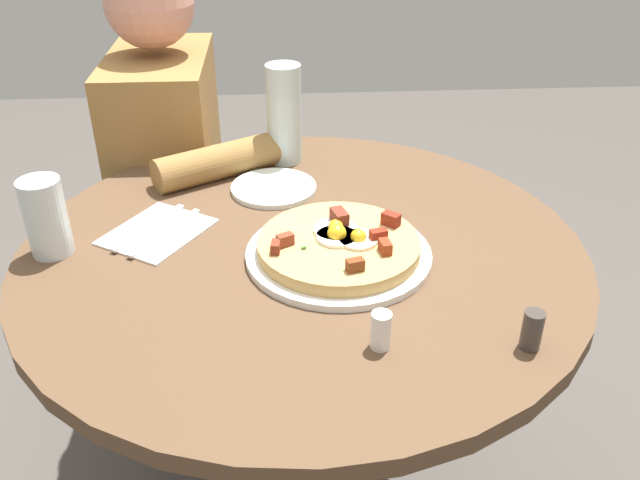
# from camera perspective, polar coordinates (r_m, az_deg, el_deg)

# --- Properties ---
(dining_table) EXTENTS (0.95, 0.95, 0.75)m
(dining_table) POSITION_cam_1_polar(r_m,az_deg,el_deg) (1.24, -1.40, -7.34)
(dining_table) COLOR brown
(dining_table) RESTS_ON ground_plane
(person_seated) EXTENTS (0.53, 0.41, 1.14)m
(person_seated) POSITION_cam_1_polar(r_m,az_deg,el_deg) (1.73, -11.96, 1.35)
(person_seated) COLOR #2D2D33
(person_seated) RESTS_ON ground_plane
(pizza_plate) EXTENTS (0.30, 0.30, 0.01)m
(pizza_plate) POSITION_cam_1_polar(r_m,az_deg,el_deg) (1.10, 1.57, -1.21)
(pizza_plate) COLOR white
(pizza_plate) RESTS_ON dining_table
(breakfast_pizza) EXTENTS (0.26, 0.26, 0.05)m
(breakfast_pizza) POSITION_cam_1_polar(r_m,az_deg,el_deg) (1.09, 1.64, -0.33)
(breakfast_pizza) COLOR tan
(breakfast_pizza) RESTS_ON pizza_plate
(bread_plate) EXTENTS (0.17, 0.17, 0.01)m
(bread_plate) POSITION_cam_1_polar(r_m,az_deg,el_deg) (1.32, -3.93, 4.41)
(bread_plate) COLOR silver
(bread_plate) RESTS_ON dining_table
(napkin) EXTENTS (0.22, 0.21, 0.00)m
(napkin) POSITION_cam_1_polar(r_m,az_deg,el_deg) (1.21, -13.57, 0.68)
(napkin) COLOR white
(napkin) RESTS_ON dining_table
(fork) EXTENTS (0.16, 0.11, 0.00)m
(fork) POSITION_cam_1_polar(r_m,az_deg,el_deg) (1.19, -12.94, 0.66)
(fork) COLOR silver
(fork) RESTS_ON napkin
(knife) EXTENTS (0.16, 0.11, 0.00)m
(knife) POSITION_cam_1_polar(r_m,az_deg,el_deg) (1.21, -14.23, 1.07)
(knife) COLOR silver
(knife) RESTS_ON napkin
(water_glass) EXTENTS (0.07, 0.07, 0.13)m
(water_glass) POSITION_cam_1_polar(r_m,az_deg,el_deg) (1.18, -22.10, 1.89)
(water_glass) COLOR silver
(water_glass) RESTS_ON dining_table
(water_bottle) EXTENTS (0.07, 0.07, 0.20)m
(water_bottle) POSITION_cam_1_polar(r_m,az_deg,el_deg) (1.41, -3.05, 10.57)
(water_bottle) COLOR silver
(water_bottle) RESTS_ON dining_table
(salt_shaker) EXTENTS (0.03, 0.03, 0.05)m
(salt_shaker) POSITION_cam_1_polar(r_m,az_deg,el_deg) (0.91, 5.16, -7.62)
(salt_shaker) COLOR white
(salt_shaker) RESTS_ON dining_table
(pepper_shaker) EXTENTS (0.03, 0.03, 0.06)m
(pepper_shaker) POSITION_cam_1_polar(r_m,az_deg,el_deg) (0.95, 17.48, -7.27)
(pepper_shaker) COLOR #3F3833
(pepper_shaker) RESTS_ON dining_table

